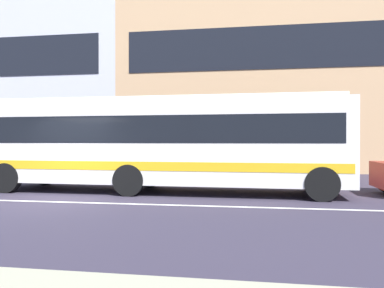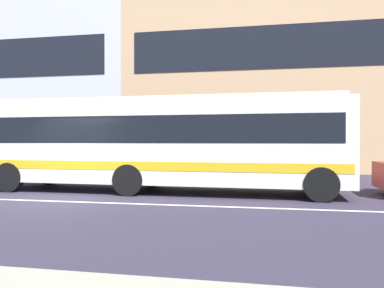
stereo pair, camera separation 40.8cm
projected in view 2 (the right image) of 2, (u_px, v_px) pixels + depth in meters
ground_plane at (50, 201)px, 11.07m from camera, size 160.00×160.00×0.00m
lane_centre_line at (50, 201)px, 11.07m from camera, size 60.00×0.16×0.01m
apartment_block_right at (299, 80)px, 25.82m from camera, size 20.96×11.43×11.72m
transit_bus at (162, 141)px, 13.10m from camera, size 12.20×2.86×3.17m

